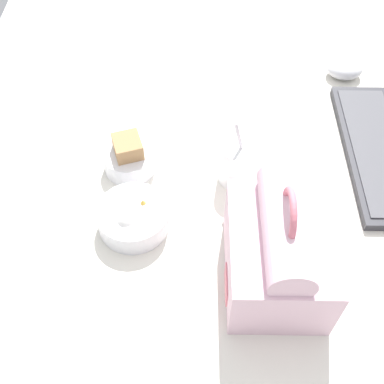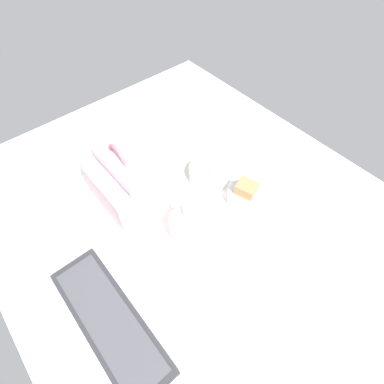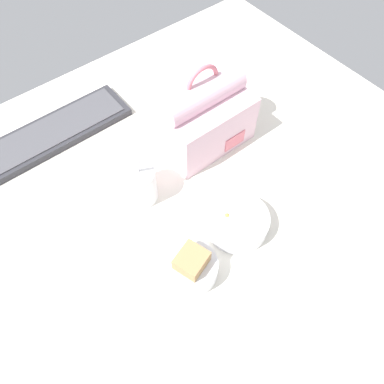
{
  "view_description": "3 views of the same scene",
  "coord_description": "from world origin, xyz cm",
  "px_view_note": "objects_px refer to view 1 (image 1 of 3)",
  "views": [
    {
      "loc": [
        58.89,
        -1.29,
        76.41
      ],
      "look_at": [
        5.23,
        -2.02,
        7.0
      ],
      "focal_mm": 45.0,
      "sensor_mm": 36.0,
      "label": 1
    },
    {
      "loc": [
        -36.06,
        33.03,
        77.84
      ],
      "look_at": [
        5.23,
        -2.02,
        7.0
      ],
      "focal_mm": 28.0,
      "sensor_mm": 36.0,
      "label": 2
    },
    {
      "loc": [
        -21.63,
        -36.03,
        74.62
      ],
      "look_at": [
        5.23,
        -2.02,
        7.0
      ],
      "focal_mm": 35.0,
      "sensor_mm": 36.0,
      "label": 3
    }
  ],
  "objects_px": {
    "lunch_bag": "(279,251)",
    "soup_cup": "(240,161)",
    "keyboard": "(376,151)",
    "computer_mouse": "(345,69)",
    "bento_bowl_snacks": "(134,217)",
    "bento_bowl_sandwich": "(129,158)"
  },
  "relations": [
    {
      "from": "lunch_bag",
      "to": "soup_cup",
      "type": "relative_size",
      "value": 1.44
    },
    {
      "from": "keyboard",
      "to": "computer_mouse",
      "type": "xyz_separation_m",
      "value": [
        -0.25,
        -0.02,
        0.01
      ]
    },
    {
      "from": "keyboard",
      "to": "soup_cup",
      "type": "distance_m",
      "value": 0.3
    },
    {
      "from": "lunch_bag",
      "to": "bento_bowl_snacks",
      "type": "relative_size",
      "value": 1.69
    },
    {
      "from": "bento_bowl_snacks",
      "to": "computer_mouse",
      "type": "height_order",
      "value": "bento_bowl_snacks"
    },
    {
      "from": "bento_bowl_snacks",
      "to": "keyboard",
      "type": "bearing_deg",
      "value": 110.75
    },
    {
      "from": "keyboard",
      "to": "computer_mouse",
      "type": "bearing_deg",
      "value": -175.5
    },
    {
      "from": "keyboard",
      "to": "bento_bowl_snacks",
      "type": "height_order",
      "value": "bento_bowl_snacks"
    },
    {
      "from": "soup_cup",
      "to": "keyboard",
      "type": "bearing_deg",
      "value": 102.79
    },
    {
      "from": "bento_bowl_sandwich",
      "to": "bento_bowl_snacks",
      "type": "distance_m",
      "value": 0.14
    },
    {
      "from": "soup_cup",
      "to": "bento_bowl_snacks",
      "type": "bearing_deg",
      "value": -59.1
    },
    {
      "from": "soup_cup",
      "to": "computer_mouse",
      "type": "xyz_separation_m",
      "value": [
        -0.32,
        0.27,
        -0.03
      ]
    },
    {
      "from": "soup_cup",
      "to": "bento_bowl_snacks",
      "type": "relative_size",
      "value": 1.18
    },
    {
      "from": "bento_bowl_snacks",
      "to": "computer_mouse",
      "type": "bearing_deg",
      "value": 133.33
    },
    {
      "from": "soup_cup",
      "to": "bento_bowl_snacks",
      "type": "xyz_separation_m",
      "value": [
        0.12,
        -0.2,
        -0.02
      ]
    },
    {
      "from": "computer_mouse",
      "to": "bento_bowl_sandwich",
      "type": "bearing_deg",
      "value": -58.45
    },
    {
      "from": "bento_bowl_snacks",
      "to": "computer_mouse",
      "type": "xyz_separation_m",
      "value": [
        -0.44,
        0.46,
        -0.0
      ]
    },
    {
      "from": "bento_bowl_sandwich",
      "to": "bento_bowl_snacks",
      "type": "xyz_separation_m",
      "value": [
        0.14,
        0.02,
        -0.0
      ]
    },
    {
      "from": "lunch_bag",
      "to": "computer_mouse",
      "type": "bearing_deg",
      "value": 157.97
    },
    {
      "from": "keyboard",
      "to": "bento_bowl_sandwich",
      "type": "xyz_separation_m",
      "value": [
        0.04,
        -0.5,
        0.02
      ]
    },
    {
      "from": "bento_bowl_sandwich",
      "to": "bento_bowl_snacks",
      "type": "relative_size",
      "value": 0.8
    },
    {
      "from": "bento_bowl_sandwich",
      "to": "computer_mouse",
      "type": "height_order",
      "value": "bento_bowl_sandwich"
    }
  ]
}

